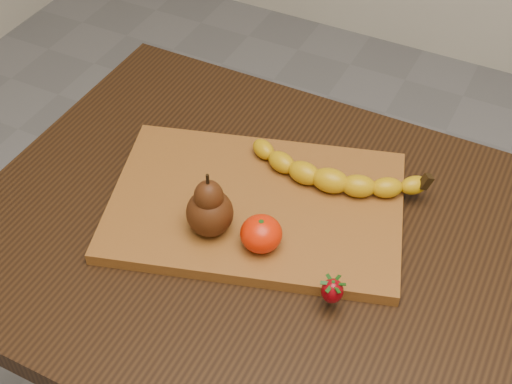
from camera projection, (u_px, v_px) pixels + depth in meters
The scene contains 6 objects.
table at pixel (291, 283), 1.14m from camera, with size 1.00×0.70×0.76m.
cutting_board at pixel (256, 206), 1.11m from camera, with size 0.45×0.30×0.02m, color brown.
banana at pixel (330, 181), 1.11m from camera, with size 0.25×0.06×0.04m, color #C19509, non-canonical shape.
pear at pixel (209, 203), 1.02m from camera, with size 0.07×0.07×0.11m, color #401E0A, non-canonical shape.
mandarin at pixel (261, 234), 1.02m from camera, with size 0.06×0.06×0.05m, color red.
strawberry at pixel (332, 290), 0.96m from camera, with size 0.03×0.03×0.04m, color maroon, non-canonical shape.
Camera 1 is at (0.27, -0.65, 1.57)m, focal length 50.00 mm.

